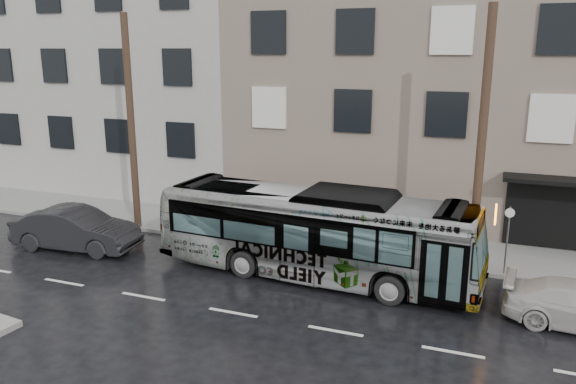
# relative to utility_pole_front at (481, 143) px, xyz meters

# --- Properties ---
(ground) EXTENTS (120.00, 120.00, 0.00)m
(ground) POSITION_rel_utility_pole_front_xyz_m (-6.50, -3.30, -4.65)
(ground) COLOR black
(ground) RESTS_ON ground
(sidewalk) EXTENTS (90.00, 3.60, 0.15)m
(sidewalk) POSITION_rel_utility_pole_front_xyz_m (-6.50, 1.60, -4.58)
(sidewalk) COLOR gray
(sidewalk) RESTS_ON ground
(building_taupe) EXTENTS (20.00, 12.00, 11.00)m
(building_taupe) POSITION_rel_utility_pole_front_xyz_m (-1.50, 9.40, 0.85)
(building_taupe) COLOR #79685D
(building_taupe) RESTS_ON ground
(building_grey) EXTENTS (26.00, 15.00, 16.00)m
(building_grey) POSITION_rel_utility_pole_front_xyz_m (-24.50, 10.90, 3.35)
(building_grey) COLOR #A5A39C
(building_grey) RESTS_ON ground
(utility_pole_front) EXTENTS (0.30, 0.30, 9.00)m
(utility_pole_front) POSITION_rel_utility_pole_front_xyz_m (0.00, 0.00, 0.00)
(utility_pole_front) COLOR #422E21
(utility_pole_front) RESTS_ON sidewalk
(utility_pole_rear) EXTENTS (0.30, 0.30, 9.00)m
(utility_pole_rear) POSITION_rel_utility_pole_front_xyz_m (-14.00, 0.00, 0.00)
(utility_pole_rear) COLOR #422E21
(utility_pole_rear) RESTS_ON sidewalk
(sign_post) EXTENTS (0.06, 0.06, 2.40)m
(sign_post) POSITION_rel_utility_pole_front_xyz_m (1.10, 0.00, -3.30)
(sign_post) COLOR slate
(sign_post) RESTS_ON sidewalk
(bus) EXTENTS (11.43, 3.39, 3.14)m
(bus) POSITION_rel_utility_pole_front_xyz_m (-5.10, -2.20, -3.08)
(bus) COLOR #B2B2B2
(bus) RESTS_ON ground
(dark_sedan) EXTENTS (5.16, 2.20, 1.66)m
(dark_sedan) POSITION_rel_utility_pole_front_xyz_m (-14.76, -2.97, -3.82)
(dark_sedan) COLOR black
(dark_sedan) RESTS_ON ground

